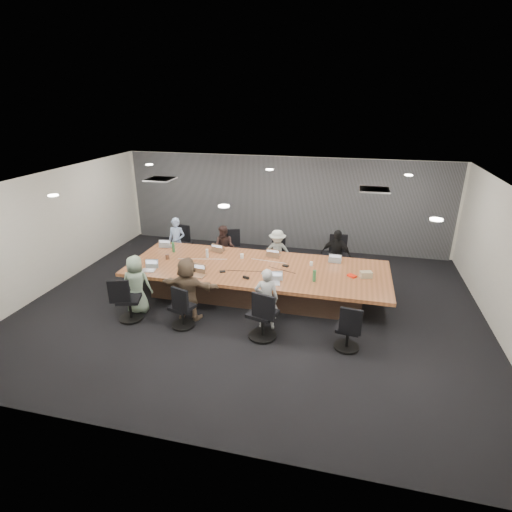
% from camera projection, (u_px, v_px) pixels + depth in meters
% --- Properties ---
extents(floor, '(10.00, 8.00, 0.00)m').
position_uv_depth(floor, '(252.00, 305.00, 9.07)').
color(floor, black).
rests_on(floor, ground).
extents(ceiling, '(10.00, 8.00, 0.00)m').
position_uv_depth(ceiling, '(251.00, 183.00, 8.04)').
color(ceiling, white).
rests_on(ceiling, wall_back).
extents(wall_back, '(10.00, 0.00, 2.80)m').
position_uv_depth(wall_back, '(284.00, 203.00, 12.16)').
color(wall_back, beige).
rests_on(wall_back, ground).
extents(wall_front, '(10.00, 0.00, 2.80)m').
position_uv_depth(wall_front, '(172.00, 358.00, 4.94)').
color(wall_front, beige).
rests_on(wall_front, ground).
extents(wall_left, '(0.00, 8.00, 2.80)m').
position_uv_depth(wall_left, '(52.00, 231.00, 9.65)').
color(wall_left, beige).
rests_on(wall_left, ground).
extents(wall_right, '(0.00, 8.00, 2.80)m').
position_uv_depth(wall_right, '(510.00, 270.00, 7.46)').
color(wall_right, beige).
rests_on(wall_right, ground).
extents(curtain, '(9.80, 0.04, 2.80)m').
position_uv_depth(curtain, '(283.00, 204.00, 12.09)').
color(curtain, '#56565A').
rests_on(curtain, ground).
extents(conference_table, '(6.00, 2.20, 0.74)m').
position_uv_depth(conference_table, '(257.00, 280.00, 9.38)').
color(conference_table, '#4D3428').
rests_on(conference_table, ground).
extents(chair_0, '(0.61, 0.61, 0.77)m').
position_uv_depth(chair_0, '(183.00, 247.00, 11.49)').
color(chair_0, black).
rests_on(chair_0, ground).
extents(chair_1, '(0.63, 0.63, 0.74)m').
position_uv_depth(chair_1, '(229.00, 252.00, 11.19)').
color(chair_1, black).
rests_on(chair_1, ground).
extents(chair_2, '(0.62, 0.62, 0.73)m').
position_uv_depth(chair_2, '(279.00, 256.00, 10.88)').
color(chair_2, black).
rests_on(chair_2, ground).
extents(chair_3, '(0.64, 0.64, 0.87)m').
position_uv_depth(chair_3, '(336.00, 259.00, 10.52)').
color(chair_3, black).
rests_on(chair_3, ground).
extents(chair_4, '(0.67, 0.67, 0.79)m').
position_uv_depth(chair_4, '(129.00, 303.00, 8.36)').
color(chair_4, black).
rests_on(chair_4, ground).
extents(chair_5, '(0.63, 0.63, 0.74)m').
position_uv_depth(chair_5, '(182.00, 310.00, 8.11)').
color(chair_5, black).
rests_on(chair_5, ground).
extents(chair_6, '(0.73, 0.73, 0.87)m').
position_uv_depth(chair_6, '(263.00, 317.00, 7.72)').
color(chair_6, black).
rests_on(chair_6, ground).
extents(chair_7, '(0.55, 0.55, 0.73)m').
position_uv_depth(chair_7, '(348.00, 331.00, 7.39)').
color(chair_7, black).
rests_on(chair_7, ground).
extents(person_0, '(0.49, 0.32, 1.34)m').
position_uv_depth(person_0, '(177.00, 242.00, 11.07)').
color(person_0, '#95B0DE').
rests_on(person_0, ground).
extents(laptop_0, '(0.33, 0.24, 0.02)m').
position_uv_depth(laptop_0, '(168.00, 246.00, 10.54)').
color(laptop_0, '#B2B2B7').
rests_on(laptop_0, conference_table).
extents(person_1, '(0.63, 0.51, 1.22)m').
position_uv_depth(person_1, '(225.00, 248.00, 10.79)').
color(person_1, '#342320').
rests_on(person_1, ground).
extents(laptop_1, '(0.39, 0.32, 0.02)m').
position_uv_depth(laptop_1, '(218.00, 250.00, 10.24)').
color(laptop_1, '#8C6647').
rests_on(laptop_1, conference_table).
extents(person_2, '(0.86, 0.59, 1.22)m').
position_uv_depth(person_2, '(277.00, 252.00, 10.47)').
color(person_2, '#A5ADA4').
rests_on(person_2, ground).
extents(laptop_2, '(0.38, 0.29, 0.02)m').
position_uv_depth(laptop_2, '(273.00, 255.00, 9.92)').
color(laptop_2, '#8C6647').
rests_on(laptop_2, conference_table).
extents(person_3, '(0.85, 0.51, 1.35)m').
position_uv_depth(person_3, '(336.00, 255.00, 10.11)').
color(person_3, black).
rests_on(person_3, ground).
extents(laptop_3, '(0.31, 0.22, 0.02)m').
position_uv_depth(laptop_3, '(335.00, 260.00, 9.59)').
color(laptop_3, '#B2B2B7').
rests_on(laptop_3, conference_table).
extents(person_4, '(0.70, 0.52, 1.31)m').
position_uv_depth(person_4, '(136.00, 284.00, 8.58)').
color(person_4, gray).
rests_on(person_4, ground).
extents(laptop_4, '(0.33, 0.25, 0.02)m').
position_uv_depth(laptop_4, '(148.00, 270.00, 9.04)').
color(laptop_4, '#B2B2B7').
rests_on(laptop_4, conference_table).
extents(person_5, '(1.29, 0.43, 1.38)m').
position_uv_depth(person_5, '(188.00, 289.00, 8.30)').
color(person_5, brown).
rests_on(person_5, ground).
extents(laptop_5, '(0.38, 0.29, 0.02)m').
position_uv_depth(laptop_5, '(197.00, 276.00, 8.78)').
color(laptop_5, '#8C6647').
rests_on(laptop_5, conference_table).
extents(person_6, '(0.53, 0.39, 1.31)m').
position_uv_depth(person_6, '(266.00, 299.00, 7.95)').
color(person_6, '#B1B1B1').
rests_on(person_6, ground).
extents(laptop_6, '(0.37, 0.29, 0.02)m').
position_uv_depth(laptop_6, '(272.00, 283.00, 8.41)').
color(laptop_6, '#B2B2B7').
rests_on(laptop_6, conference_table).
extents(bottle_green_left, '(0.09, 0.09, 0.26)m').
position_uv_depth(bottle_green_left, '(173.00, 247.00, 10.09)').
color(bottle_green_left, '#317440').
rests_on(bottle_green_left, conference_table).
extents(bottle_green_right, '(0.09, 0.09, 0.26)m').
position_uv_depth(bottle_green_right, '(314.00, 276.00, 8.48)').
color(bottle_green_right, '#317440').
rests_on(bottle_green_right, conference_table).
extents(bottle_clear, '(0.08, 0.08, 0.22)m').
position_uv_depth(bottle_clear, '(207.00, 253.00, 9.76)').
color(bottle_clear, silver).
rests_on(bottle_clear, conference_table).
extents(cup_white_far, '(0.09, 0.09, 0.11)m').
position_uv_depth(cup_white_far, '(242.00, 256.00, 9.73)').
color(cup_white_far, white).
rests_on(cup_white_far, conference_table).
extents(cup_white_near, '(0.09, 0.09, 0.09)m').
position_uv_depth(cup_white_near, '(311.00, 264.00, 9.30)').
color(cup_white_near, white).
rests_on(cup_white_near, conference_table).
extents(mug_brown, '(0.12, 0.12, 0.12)m').
position_uv_depth(mug_brown, '(167.00, 257.00, 9.67)').
color(mug_brown, brown).
rests_on(mug_brown, conference_table).
extents(mic_left, '(0.16, 0.13, 0.03)m').
position_uv_depth(mic_left, '(222.00, 272.00, 8.97)').
color(mic_left, black).
rests_on(mic_left, conference_table).
extents(mic_right, '(0.16, 0.13, 0.03)m').
position_uv_depth(mic_right, '(286.00, 266.00, 9.27)').
color(mic_right, black).
rests_on(mic_right, conference_table).
extents(stapler, '(0.16, 0.09, 0.06)m').
position_uv_depth(stapler, '(246.00, 278.00, 8.63)').
color(stapler, black).
rests_on(stapler, conference_table).
extents(canvas_bag, '(0.29, 0.22, 0.14)m').
position_uv_depth(canvas_bag, '(366.00, 275.00, 8.69)').
color(canvas_bag, tan).
rests_on(canvas_bag, conference_table).
extents(snack_packet, '(0.22, 0.21, 0.04)m').
position_uv_depth(snack_packet, '(352.00, 276.00, 8.74)').
color(snack_packet, red).
rests_on(snack_packet, conference_table).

